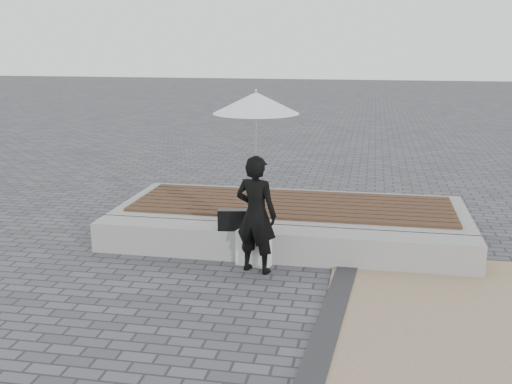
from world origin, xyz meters
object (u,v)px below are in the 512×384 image
woman (256,214)px  canvas_tote (254,248)px  seating_ledge (280,244)px  parasol (256,103)px  handbag (233,220)px

woman → canvas_tote: woman is taller
seating_ledge → woman: 0.74m
woman → parasol: 1.33m
woman → handbag: bearing=-26.6°
seating_ledge → handbag: bearing=-167.8°
parasol → canvas_tote: parasol is taller
parasol → handbag: 1.60m
woman → canvas_tote: (-0.06, 0.19, -0.50)m
canvas_tote → woman: bearing=-58.6°
woman → canvas_tote: bearing=-55.3°
parasol → canvas_tote: (-0.06, 0.19, -1.83)m
handbag → canvas_tote: size_ratio=0.84×
handbag → woman: bearing=-53.5°
canvas_tote → seating_ledge: bearing=57.3°
parasol → canvas_tote: bearing=108.4°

